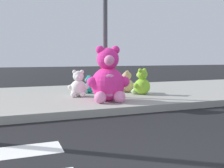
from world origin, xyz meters
The scene contains 7 objects.
sidewalk centered at (0.00, 5.20, 0.07)m, with size 28.00×4.40×0.15m, color #9E9B93.
sign_pole centered at (1.00, 4.40, 1.85)m, with size 0.56×0.11×3.20m.
plush_pink_large centered at (0.86, 3.81, 0.64)m, with size 0.93×0.86×1.22m.
plush_white centered at (0.41, 4.74, 0.41)m, with size 0.49×0.47×0.66m.
plush_lime centered at (2.05, 4.51, 0.42)m, with size 0.49×0.49×0.68m.
plush_teal centered at (0.82, 5.23, 0.34)m, with size 0.33×0.37×0.48m.
plush_tan centered at (1.85, 5.04, 0.39)m, with size 0.43×0.42×0.60m.
Camera 1 is at (-1.15, -1.65, 1.12)m, focal length 42.50 mm.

